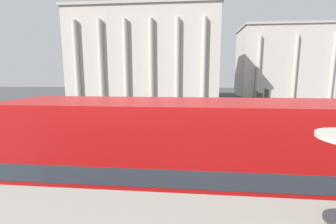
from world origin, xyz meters
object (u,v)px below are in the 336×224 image
at_px(plaza_building_right, 301,62).
at_px(double_decker_bus, 211,168).
at_px(car_navy, 324,137).
at_px(pedestrian_olive, 249,125).
at_px(traffic_light_mid, 265,106).
at_px(car_white, 149,124).
at_px(traffic_light_near, 256,119).
at_px(pedestrian_black, 250,124).
at_px(plaza_building_left, 146,57).

bearing_deg(plaza_building_right, double_decker_bus, -116.72).
xyz_separation_m(car_navy, pedestrian_olive, (-4.75, 2.01, 0.33)).
xyz_separation_m(traffic_light_mid, pedestrian_olive, (-1.21, -0.18, -1.58)).
bearing_deg(car_white, traffic_light_near, 141.50).
xyz_separation_m(double_decker_bus, pedestrian_black, (4.48, 12.99, -1.38)).
height_order(double_decker_bus, pedestrian_black, double_decker_bus).
bearing_deg(car_navy, double_decker_bus, -63.99).
height_order(traffic_light_near, car_white, traffic_light_near).
xyz_separation_m(traffic_light_near, traffic_light_mid, (2.55, 6.58, -0.11)).
distance_m(double_decker_bus, traffic_light_mid, 13.77).
bearing_deg(plaza_building_left, double_decker_bus, -76.69).
relative_size(double_decker_bus, car_white, 2.72).
height_order(plaza_building_left, traffic_light_mid, plaza_building_left).
relative_size(traffic_light_mid, car_navy, 0.96).
bearing_deg(car_white, traffic_light_mid, -177.33).
bearing_deg(pedestrian_black, car_navy, 71.03).
distance_m(traffic_light_near, car_navy, 7.77).
bearing_deg(pedestrian_black, traffic_light_mid, 80.72).
height_order(car_white, pedestrian_olive, pedestrian_olive).
height_order(plaza_building_right, pedestrian_olive, plaza_building_right).
xyz_separation_m(traffic_light_mid, pedestrian_black, (-1.03, 0.36, -1.61)).
bearing_deg(pedestrian_olive, traffic_light_mid, 41.23).
bearing_deg(car_white, plaza_building_right, -120.62).
bearing_deg(traffic_light_near, car_navy, 35.79).
bearing_deg(car_white, double_decker_bus, 114.62).
xyz_separation_m(plaza_building_right, pedestrian_black, (-22.74, -41.09, -7.56)).
bearing_deg(plaza_building_right, pedestrian_olive, -118.85).
bearing_deg(traffic_light_near, pedestrian_olive, 78.23).
bearing_deg(plaza_building_right, traffic_light_near, -116.80).
distance_m(plaza_building_left, traffic_light_mid, 33.09).
xyz_separation_m(plaza_building_right, car_navy, (-18.18, -43.64, -7.87)).
relative_size(traffic_light_mid, pedestrian_olive, 2.25).
bearing_deg(car_navy, pedestrian_olive, -136.03).
distance_m(double_decker_bus, car_white, 14.12).
bearing_deg(plaza_building_left, plaza_building_right, 19.10).
bearing_deg(pedestrian_olive, pedestrian_black, 103.94).
bearing_deg(double_decker_bus, plaza_building_left, 109.11).
height_order(plaza_building_left, car_navy, plaza_building_left).
xyz_separation_m(traffic_light_mid, car_white, (-9.73, 0.75, -1.92)).
bearing_deg(pedestrian_black, pedestrian_olive, -8.74).
bearing_deg(car_navy, traffic_light_near, -77.28).
distance_m(plaza_building_left, pedestrian_olive, 33.05).
bearing_deg(plaza_building_left, traffic_light_mid, -61.95).
xyz_separation_m(plaza_building_right, pedestrian_olive, (-22.93, -41.63, -7.53)).
bearing_deg(traffic_light_mid, pedestrian_black, 160.46).
distance_m(plaza_building_right, pedestrian_olive, 48.12).
relative_size(plaza_building_left, traffic_light_near, 7.03).
distance_m(car_white, pedestrian_black, 8.72).
xyz_separation_m(plaza_building_left, pedestrian_black, (14.24, -28.28, -8.03)).
bearing_deg(plaza_building_right, pedestrian_black, -118.97).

